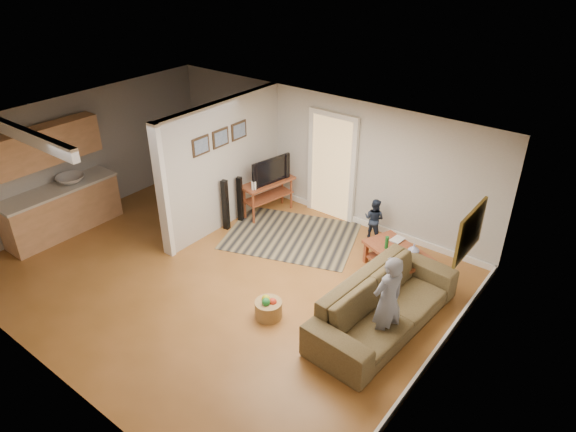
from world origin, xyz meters
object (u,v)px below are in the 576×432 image
Objects in this scene: speaker_left at (225,205)px; toddler at (372,238)px; sofa at (382,325)px; coffee_table at (399,255)px; speaker_right at (240,199)px; child at (383,340)px; toy_basket at (268,308)px; tv_console at (268,185)px.

speaker_left is 1.27× the size of toddler.
sofa is 1.49m from coffee_table.
child is at bearing -40.48° from speaker_right.
coffee_table is 0.91× the size of child.
speaker_right is 4.25m from child.
coffee_table reaches higher than sofa.
child is 1.74× the size of toddler.
coffee_table is at bearing 65.76° from toy_basket.
speaker_right is at bearing -174.79° from coffee_table.
coffee_table is 1.21m from toddler.
speaker_right is 2.29× the size of toy_basket.
tv_console reaches higher than coffee_table.
child is 2.85m from toddler.
coffee_table is 3.38m from speaker_right.
toddler is at bearing 1.20° from speaker_right.
coffee_table is 3.12× the size of toy_basket.
speaker_right is at bearing 78.87° from sofa.
speaker_left is at bearing -111.77° from speaker_right.
tv_console is 3.32m from toy_basket.
tv_console is at bearing -96.59° from child.
speaker_right is (-0.26, -0.57, -0.18)m from tv_console.
speaker_right reaches higher than coffee_table.
child is (0.63, -1.66, -0.35)m from coffee_table.
speaker_left is at bearing 84.79° from sofa.
toy_basket is at bearing -42.60° from speaker_left.
tv_console reaches higher than toy_basket.
speaker_right is at bearing 80.66° from speaker_left.
sofa is 1.85× the size of child.
tv_console is 4.26m from child.
speaker_right is 0.67× the size of child.
coffee_table is at bearing 23.15° from sofa.
speaker_left is at bearing -167.88° from coffee_table.
toddler is at bearing 37.19° from sofa.
tv_console is (-3.57, 1.64, 0.66)m from sofa.
sofa is at bearing -13.32° from tv_console.
coffee_table is at bearing -138.40° from child.
tv_console reaches higher than sofa.
tv_console reaches higher than speaker_right.
speaker_right is (-3.37, -0.31, 0.13)m from coffee_table.
toddler is at bearing -126.81° from child.
coffee_table is at bearing 6.35° from tv_console.
sofa is 3.92m from speaker_left.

